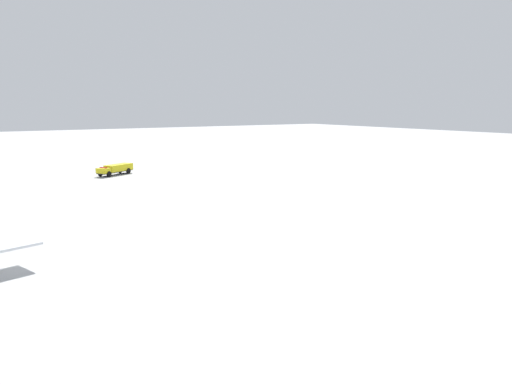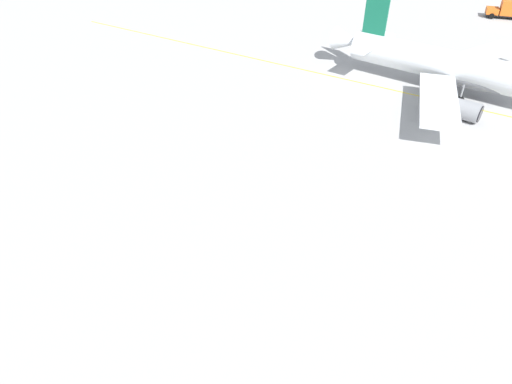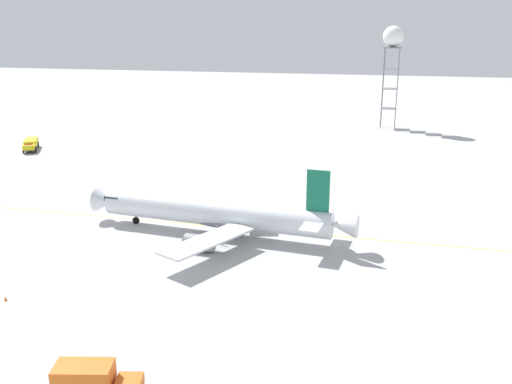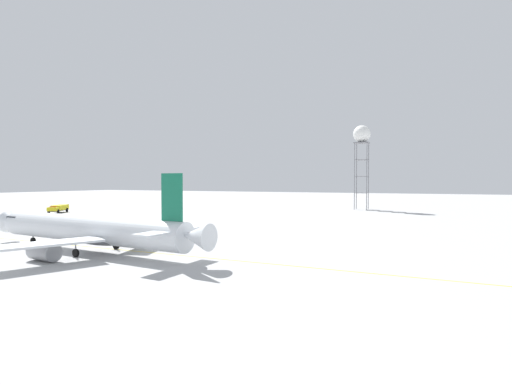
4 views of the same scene
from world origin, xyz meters
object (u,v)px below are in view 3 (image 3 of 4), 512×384
at_px(fire_tender_truck, 31,144).
at_px(safety_cone_near, 5,298).
at_px(airliner_main, 218,215).
at_px(catering_truck_truck, 92,381).
at_px(radar_tower, 393,40).

xyz_separation_m(fire_tender_truck, safety_cone_near, (-47.41, 71.46, -1.26)).
relative_size(airliner_main, catering_truck_truck, 5.57).
relative_size(fire_tender_truck, safety_cone_near, 18.38).
xyz_separation_m(catering_truck_truck, fire_tender_truck, (66.03, -84.63, -0.12)).
relative_size(airliner_main, radar_tower, 1.38).
distance_m(airliner_main, catering_truck_truck, 39.35).
bearing_deg(safety_cone_near, radar_tower, -106.87).
bearing_deg(fire_tender_truck, airliner_main, 25.34).
bearing_deg(catering_truck_truck, airliner_main, 79.24).
bearing_deg(airliner_main, radar_tower, -97.55).
bearing_deg(airliner_main, catering_truck_truck, 97.52).
xyz_separation_m(airliner_main, fire_tender_truck, (64.07, -45.35, -1.51)).
distance_m(catering_truck_truck, fire_tender_truck, 107.34).
xyz_separation_m(airliner_main, safety_cone_near, (16.67, 26.11, -2.77)).
bearing_deg(safety_cone_near, fire_tender_truck, -56.44).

